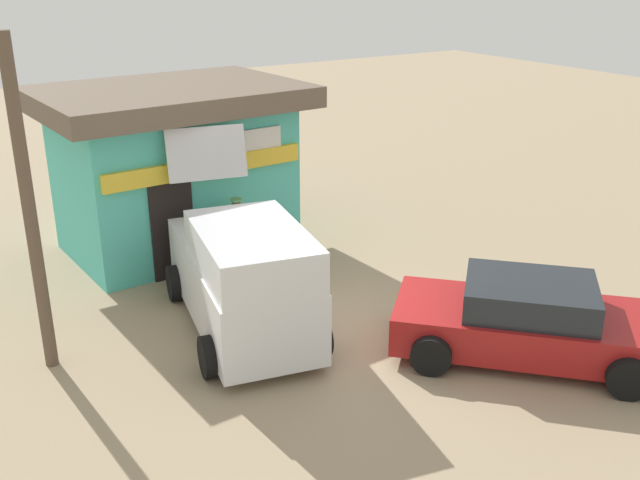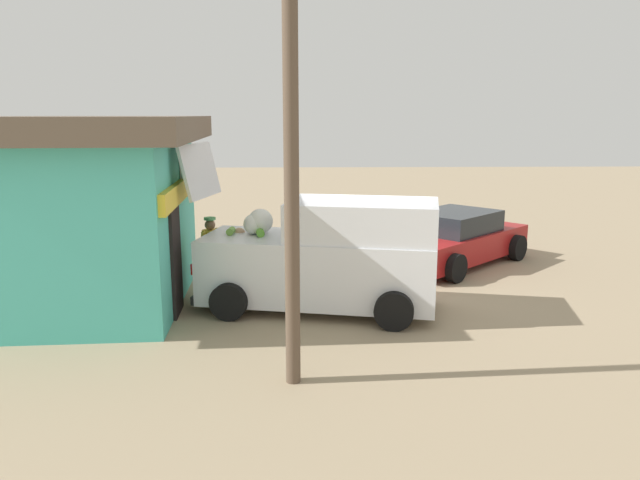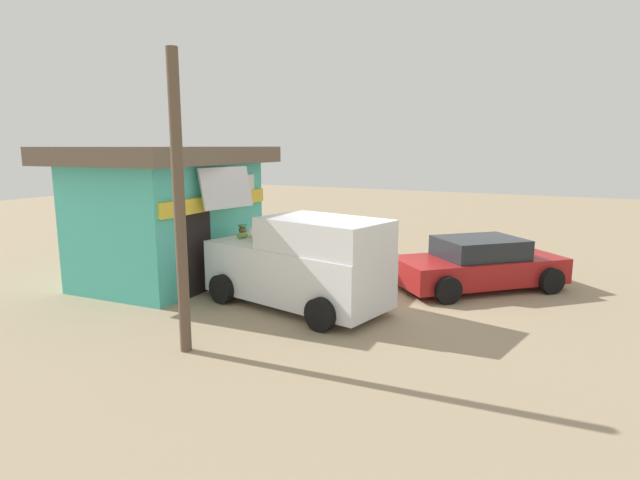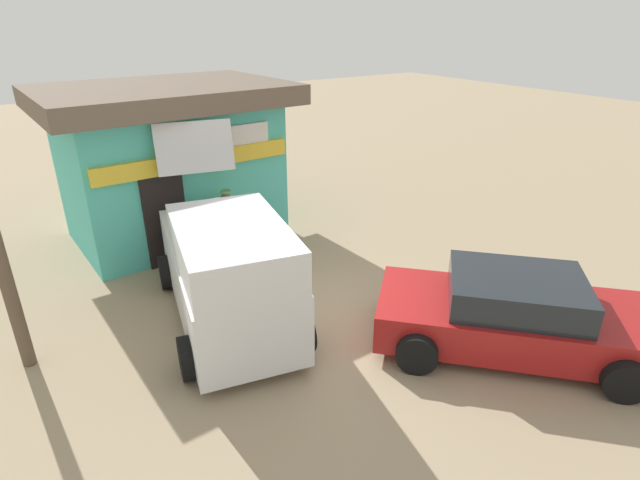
# 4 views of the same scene
# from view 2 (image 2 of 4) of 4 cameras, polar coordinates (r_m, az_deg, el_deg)

# --- Properties ---
(ground_plane) EXTENTS (60.00, 60.00, 0.00)m
(ground_plane) POSITION_cam_2_polar(r_m,az_deg,el_deg) (12.84, 4.56, -4.61)
(ground_plane) COLOR #9E896B
(storefront_bar) EXTENTS (5.57, 4.16, 3.58)m
(storefront_bar) POSITION_cam_2_polar(r_m,az_deg,el_deg) (12.26, -20.22, 2.93)
(storefront_bar) COLOR #4CC6B7
(storefront_bar) RESTS_ON ground_plane
(delivery_van) EXTENTS (2.76, 4.80, 3.09)m
(delivery_van) POSITION_cam_2_polar(r_m,az_deg,el_deg) (11.23, 0.72, -1.53)
(delivery_van) COLOR silver
(delivery_van) RESTS_ON ground_plane
(parked_sedan) EXTENTS (4.23, 4.29, 1.31)m
(parked_sedan) POSITION_cam_2_polar(r_m,az_deg,el_deg) (15.15, 12.53, 0.09)
(parked_sedan) COLOR maroon
(parked_sedan) RESTS_ON ground_plane
(vendor_standing) EXTENTS (0.52, 0.45, 1.60)m
(vendor_standing) POSITION_cam_2_polar(r_m,az_deg,el_deg) (12.40, -10.26, -1.02)
(vendor_standing) COLOR #726047
(vendor_standing) RESTS_ON ground_plane
(customer_bending) EXTENTS (0.73, 0.75, 1.47)m
(customer_bending) POSITION_cam_2_polar(r_m,az_deg,el_deg) (11.68, -8.93, -1.78)
(customer_bending) COLOR #726047
(customer_bending) RESTS_ON ground_plane
(unloaded_banana_pile) EXTENTS (0.79, 0.79, 0.42)m
(unloaded_banana_pile) POSITION_cam_2_polar(r_m,az_deg,el_deg) (12.43, -14.93, -4.63)
(unloaded_banana_pile) COLOR silver
(unloaded_banana_pile) RESTS_ON ground_plane
(paint_bucket) EXTENTS (0.32, 0.32, 0.31)m
(paint_bucket) POSITION_cam_2_polar(r_m,az_deg,el_deg) (13.73, -7.64, -2.92)
(paint_bucket) COLOR #BF3F33
(paint_bucket) RESTS_ON ground_plane
(utility_pole) EXTENTS (0.20, 0.20, 5.18)m
(utility_pole) POSITION_cam_2_polar(r_m,az_deg,el_deg) (7.83, -2.70, 4.27)
(utility_pole) COLOR brown
(utility_pole) RESTS_ON ground_plane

